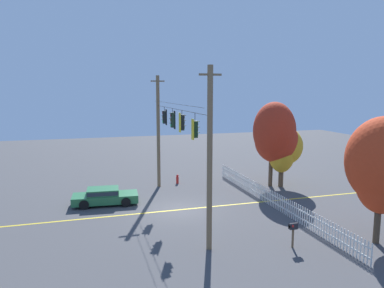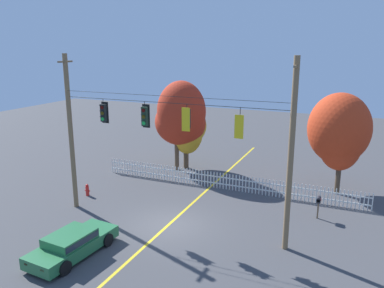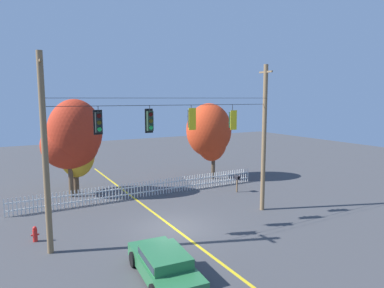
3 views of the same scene
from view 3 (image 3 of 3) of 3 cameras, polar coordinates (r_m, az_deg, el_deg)
The scene contains 14 objects.
ground at distance 19.22m, azimuth -3.11°, elevation -13.77°, with size 80.00×80.00×0.00m, color #424244.
lane_centerline_stripe at distance 19.21m, azimuth -3.11°, elevation -13.76°, with size 0.16×36.00×0.01m, color gold.
signal_support_span at distance 18.05m, azimuth -3.22°, elevation -0.05°, with size 12.77×1.10×9.03m.
traffic_signal_northbound_primary at distance 16.62m, azimuth -15.34°, elevation 3.51°, with size 0.43×0.38×1.35m.
traffic_signal_westbound_side at distance 17.42m, azimuth -7.06°, elevation 3.86°, with size 0.43×0.38×1.40m.
traffic_signal_eastbound_side at distance 18.43m, azimuth -0.12°, elevation 4.23°, with size 0.43×0.38×1.34m.
traffic_signal_northbound_secondary at distance 19.89m, azimuth 6.76°, elevation 4.02°, with size 0.43×0.38×1.45m.
white_picket_fence at distance 24.97m, azimuth -7.40°, elevation -7.38°, with size 18.22×0.06×1.12m.
autumn_maple_near_fence at distance 25.61m, azimuth -19.37°, elevation 1.09°, with size 4.21×3.77×6.97m.
autumn_maple_mid at distance 26.46m, azimuth -19.24°, elevation -0.95°, with size 3.47×2.90×4.97m.
autumn_oak_far_east at distance 29.66m, azimuth 3.01°, elevation 1.98°, with size 3.97×3.79×6.58m.
parked_car at distance 14.17m, azimuth -4.66°, elevation -19.28°, with size 2.19×4.56×1.15m.
fire_hydrant at distance 19.02m, azimuth -24.74°, elevation -13.49°, with size 0.38×0.22×0.78m.
roadside_mailbox at distance 25.91m, azimuth 7.53°, elevation -5.73°, with size 0.25×0.44×1.29m.
Camera 3 is at (-7.81, -16.10, 7.02)m, focal length 31.95 mm.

